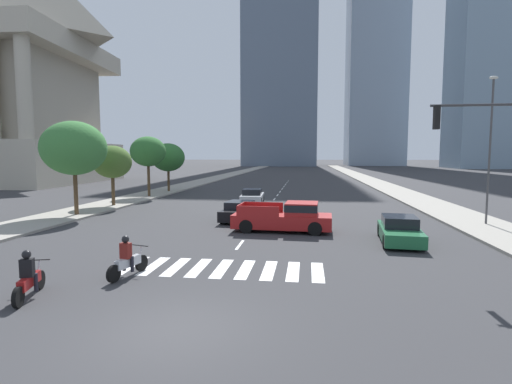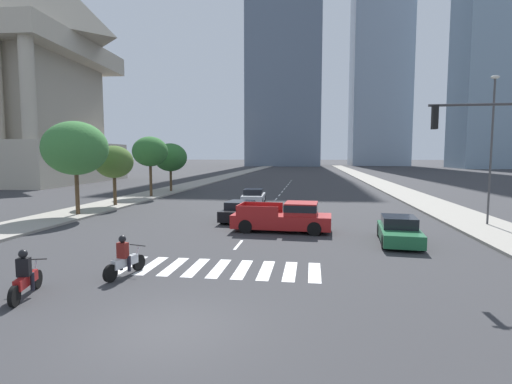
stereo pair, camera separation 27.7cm
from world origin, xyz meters
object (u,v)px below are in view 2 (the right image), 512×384
at_px(street_tree_second, 114,162).
at_px(street_tree_fourth, 170,157).
at_px(motorcycle_trailing, 125,260).
at_px(sedan_silver_2, 254,196).
at_px(pickup_truck, 286,217).
at_px(motorcycle_lead, 26,278).
at_px(street_tree_third, 150,152).
at_px(street_lamp_east, 492,141).
at_px(sedan_green_0, 399,231).
at_px(street_tree_nearest, 75,148).
at_px(sedan_black_1, 241,211).

distance_m(street_tree_second, street_tree_fourth, 13.25).
bearing_deg(street_tree_second, motorcycle_trailing, -61.30).
xyz_separation_m(sedan_silver_2, street_tree_second, (-11.17, -4.13, 3.15)).
xyz_separation_m(motorcycle_trailing, pickup_truck, (5.15, 9.09, 0.23)).
height_order(pickup_truck, street_tree_fourth, street_tree_fourth).
distance_m(motorcycle_lead, street_tree_third, 29.14).
height_order(sedan_silver_2, street_tree_third, street_tree_third).
relative_size(motorcycle_lead, street_tree_fourth, 0.38).
bearing_deg(street_lamp_east, street_tree_second, 168.26).
relative_size(motorcycle_trailing, street_tree_third, 0.33).
distance_m(sedan_green_0, street_tree_fourth, 31.99).
relative_size(sedan_green_0, street_tree_third, 0.74).
bearing_deg(sedan_silver_2, pickup_truck, -166.46).
xyz_separation_m(motorcycle_trailing, street_lamp_east, (17.09, 12.33, 4.58)).
relative_size(sedan_silver_2, street_tree_second, 0.87).
relative_size(sedan_silver_2, street_tree_fourth, 0.78).
distance_m(motorcycle_lead, sedan_silver_2, 24.66).
bearing_deg(motorcycle_lead, sedan_silver_2, -23.94).
relative_size(sedan_green_0, street_tree_second, 0.91).
relative_size(motorcycle_lead, street_tree_nearest, 0.32).
distance_m(motorcycle_trailing, street_tree_nearest, 16.52).
height_order(motorcycle_trailing, street_tree_fourth, street_tree_fourth).
bearing_deg(sedan_black_1, motorcycle_lead, 171.13).
distance_m(motorcycle_lead, street_tree_nearest, 17.42).
bearing_deg(sedan_black_1, pickup_truck, -130.33).
xyz_separation_m(street_tree_nearest, street_tree_second, (-0.00, 5.32, -1.04)).
xyz_separation_m(sedan_green_0, street_lamp_east, (6.26, 5.35, 4.57)).
bearing_deg(sedan_silver_2, street_tree_second, 107.50).
xyz_separation_m(motorcycle_trailing, sedan_silver_2, (1.36, 22.05, 0.01)).
bearing_deg(sedan_silver_2, motorcycle_lead, 169.43).
xyz_separation_m(motorcycle_trailing, sedan_black_1, (1.92, 12.46, 0.02)).
xyz_separation_m(street_lamp_east, street_tree_nearest, (-26.90, 0.27, -0.38)).
height_order(sedan_black_1, street_tree_nearest, street_tree_nearest).
bearing_deg(street_tree_fourth, sedan_green_0, -49.52).
distance_m(pickup_truck, street_tree_second, 17.63).
height_order(sedan_silver_2, street_tree_fourth, street_tree_fourth).
bearing_deg(street_tree_third, pickup_truck, -47.45).
relative_size(motorcycle_lead, sedan_black_1, 0.47).
xyz_separation_m(pickup_truck, street_tree_nearest, (-14.97, 3.52, 3.97)).
xyz_separation_m(motorcycle_lead, sedan_silver_2, (3.34, 24.43, 0.01)).
bearing_deg(sedan_black_1, street_tree_third, 48.09).
xyz_separation_m(motorcycle_lead, street_tree_second, (-7.83, 20.30, 3.16)).
height_order(street_tree_nearest, street_tree_fourth, street_tree_nearest).
distance_m(street_tree_nearest, street_tree_fourth, 18.58).
distance_m(sedan_silver_2, street_tree_third, 12.35).
bearing_deg(street_tree_third, motorcycle_trailing, -68.87).
bearing_deg(motorcycle_trailing, sedan_silver_2, 11.15).
relative_size(pickup_truck, sedan_silver_2, 1.30).
bearing_deg(motorcycle_trailing, street_tree_fourth, 32.15).
bearing_deg(street_lamp_east, street_tree_third, 154.11).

